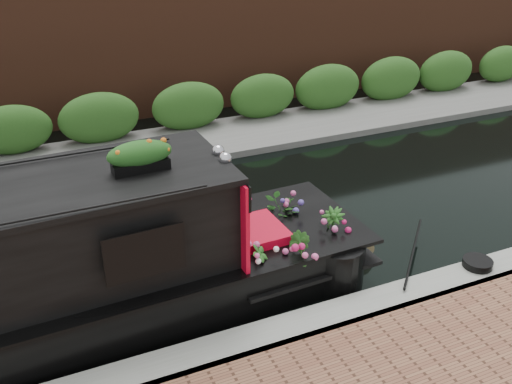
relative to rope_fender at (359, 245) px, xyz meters
name	(u,v)px	position (x,y,z in m)	size (l,w,h in m)	color
ground	(156,243)	(-3.21, 1.76, -0.17)	(80.00, 80.00, 0.00)	black
near_bank_coping	(220,362)	(-3.21, -1.54, -0.17)	(40.00, 0.60, 0.50)	gray
far_bank_path	(112,159)	(-3.21, 5.96, -0.17)	(40.00, 2.40, 0.34)	#62625E
far_hedge	(105,146)	(-3.21, 6.86, -0.17)	(40.00, 1.10, 2.80)	#29551C
far_brick_wall	(91,120)	(-3.21, 8.96, -0.17)	(40.00, 1.00, 8.00)	#542C1C
rope_fender	(359,245)	(0.00, 0.00, 0.00)	(0.34, 0.34, 0.45)	olive
coiled_mooring_rope	(478,263)	(1.33, -1.44, 0.14)	(0.48, 0.48, 0.12)	black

